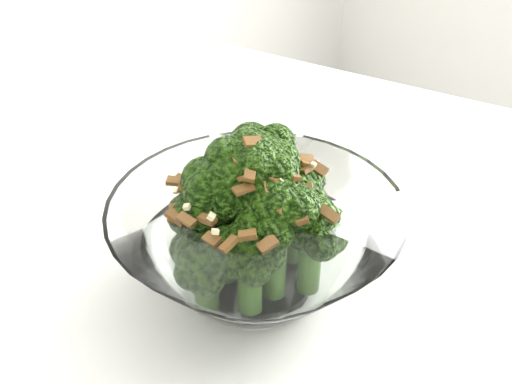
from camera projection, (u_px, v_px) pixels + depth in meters
broccoli_dish at (255, 234)px, 0.48m from camera, size 0.24×0.24×0.15m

